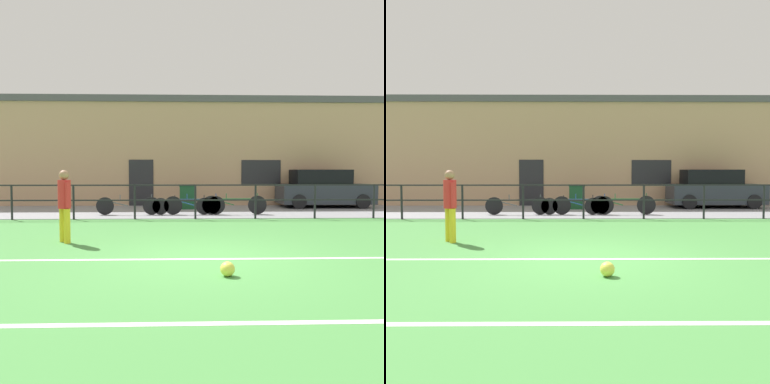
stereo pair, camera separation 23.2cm
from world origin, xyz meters
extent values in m
cube|color=#478C42|center=(0.00, 0.00, -0.02)|extent=(60.00, 44.00, 0.04)
cube|color=white|center=(0.00, -0.03, 0.00)|extent=(36.00, 0.11, 0.00)
cube|color=white|center=(0.00, -3.10, 0.00)|extent=(36.00, 0.11, 0.00)
cube|color=gray|center=(0.00, 8.50, 0.01)|extent=(48.00, 5.00, 0.02)
cylinder|color=black|center=(-6.00, 6.00, 0.57)|extent=(0.07, 0.07, 1.15)
cylinder|color=black|center=(-4.00, 6.00, 0.57)|extent=(0.07, 0.07, 1.15)
cylinder|color=black|center=(-2.00, 6.00, 0.57)|extent=(0.07, 0.07, 1.15)
cylinder|color=black|center=(0.00, 6.00, 0.57)|extent=(0.07, 0.07, 1.15)
cylinder|color=black|center=(2.00, 6.00, 0.57)|extent=(0.07, 0.07, 1.15)
cylinder|color=black|center=(4.00, 6.00, 0.57)|extent=(0.07, 0.07, 1.15)
cylinder|color=black|center=(6.00, 6.00, 0.57)|extent=(0.07, 0.07, 1.15)
cube|color=black|center=(0.00, 6.00, 1.13)|extent=(36.00, 0.04, 0.04)
cube|color=black|center=(0.00, 6.00, 0.63)|extent=(36.00, 0.04, 0.04)
cube|color=tan|center=(0.00, 12.20, 2.35)|extent=(28.00, 2.40, 4.70)
cube|color=#232328|center=(-2.26, 10.98, 1.05)|extent=(1.10, 0.04, 2.10)
cube|color=#232328|center=(3.20, 10.98, 1.54)|extent=(1.80, 0.04, 1.10)
cube|color=#4C4C51|center=(0.00, 12.20, 4.85)|extent=(28.00, 2.56, 0.30)
cylinder|color=gold|center=(-3.01, 1.65, 0.38)|extent=(0.14, 0.14, 0.77)
cylinder|color=gold|center=(-3.16, 1.84, 0.38)|extent=(0.14, 0.14, 0.77)
cylinder|color=red|center=(-3.09, 1.74, 1.08)|extent=(0.28, 0.28, 0.63)
sphere|color=#A37556|center=(-3.09, 1.74, 1.51)|extent=(0.22, 0.22, 0.22)
cylinder|color=red|center=(-2.98, 1.61, 1.07)|extent=(0.10, 0.10, 0.57)
cylinder|color=red|center=(-3.19, 1.88, 1.07)|extent=(0.10, 0.10, 0.57)
sphere|color=#E5E04C|center=(0.20, -1.23, 0.11)|extent=(0.23, 0.23, 0.23)
cube|color=#282D38|center=(5.78, 10.00, 0.60)|extent=(3.94, 1.66, 0.83)
cube|color=black|center=(5.59, 10.00, 1.33)|extent=(2.37, 1.39, 0.63)
cylinder|color=black|center=(4.44, 9.21, 0.32)|extent=(0.60, 0.18, 0.60)
cylinder|color=black|center=(7.12, 9.21, 0.32)|extent=(0.60, 0.18, 0.60)
cylinder|color=black|center=(4.44, 10.80, 0.32)|extent=(0.60, 0.18, 0.60)
cylinder|color=black|center=(7.12, 10.80, 0.32)|extent=(0.60, 0.18, 0.60)
cylinder|color=black|center=(-1.20, 7.20, 0.32)|extent=(0.60, 0.04, 0.60)
cylinder|color=black|center=(0.36, 7.20, 0.32)|extent=(0.60, 0.04, 0.60)
cube|color=black|center=(-0.42, 7.20, 0.52)|extent=(1.22, 0.04, 0.04)
cube|color=black|center=(-0.81, 7.20, 0.42)|extent=(0.77, 0.03, 0.22)
cylinder|color=black|center=(-0.69, 7.20, 0.62)|extent=(0.03, 0.03, 0.20)
cylinder|color=black|center=(0.36, 7.20, 0.59)|extent=(0.03, 0.03, 0.28)
cylinder|color=black|center=(-0.76, 7.20, 0.35)|extent=(0.67, 0.04, 0.67)
cylinder|color=black|center=(0.79, 7.20, 0.35)|extent=(0.67, 0.04, 0.67)
cube|color=#234C99|center=(0.02, 7.20, 0.57)|extent=(1.21, 0.04, 0.04)
cube|color=#234C99|center=(-0.37, 7.20, 0.46)|extent=(0.76, 0.03, 0.24)
cylinder|color=#234C99|center=(-0.25, 7.20, 0.67)|extent=(0.03, 0.03, 0.20)
cylinder|color=#234C99|center=(0.79, 7.20, 0.64)|extent=(0.03, 0.03, 0.28)
cylinder|color=black|center=(-3.20, 7.20, 0.34)|extent=(0.63, 0.04, 0.63)
cylinder|color=black|center=(-1.53, 7.20, 0.34)|extent=(0.63, 0.04, 0.63)
cube|color=#4C5156|center=(-2.36, 7.20, 0.54)|extent=(1.30, 0.04, 0.04)
cube|color=#4C5156|center=(-2.78, 7.20, 0.44)|extent=(0.82, 0.03, 0.23)
cylinder|color=#4C5156|center=(-2.65, 7.20, 0.64)|extent=(0.03, 0.03, 0.20)
cylinder|color=#4C5156|center=(-1.53, 7.20, 0.61)|extent=(0.03, 0.03, 0.28)
cylinder|color=black|center=(0.63, 7.20, 0.36)|extent=(0.68, 0.04, 0.68)
cylinder|color=black|center=(2.30, 7.20, 0.36)|extent=(0.68, 0.04, 0.68)
cube|color=#1E6633|center=(1.46, 7.20, 0.58)|extent=(1.31, 0.04, 0.04)
cube|color=#1E6633|center=(1.04, 7.20, 0.47)|extent=(0.82, 0.03, 0.24)
cylinder|color=#1E6633|center=(1.17, 7.20, 0.68)|extent=(0.03, 0.03, 0.20)
cylinder|color=#1E6633|center=(2.30, 7.20, 0.65)|extent=(0.03, 0.03, 0.28)
cube|color=#194C28|center=(-0.20, 9.41, 0.48)|extent=(0.63, 0.53, 0.93)
cube|color=#143D20|center=(-0.20, 9.41, 0.99)|extent=(0.67, 0.57, 0.08)
camera|label=1|loc=(-0.54, -7.22, 1.60)|focal=37.53mm
camera|label=2|loc=(-0.30, -7.22, 1.60)|focal=37.53mm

